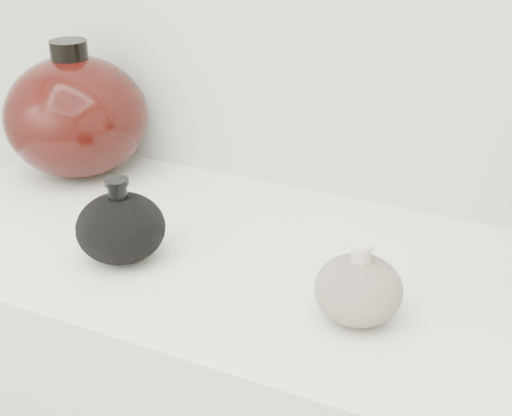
% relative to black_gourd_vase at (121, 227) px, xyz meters
% --- Properties ---
extents(black_gourd_vase, '(0.15, 0.15, 0.13)m').
position_rel_black_gourd_vase_xyz_m(black_gourd_vase, '(0.00, 0.00, 0.00)').
color(black_gourd_vase, black).
rests_on(black_gourd_vase, display_counter).
extents(cream_gourd_vase, '(0.14, 0.14, 0.11)m').
position_rel_black_gourd_vase_xyz_m(cream_gourd_vase, '(0.35, 0.00, -0.01)').
color(cream_gourd_vase, beige).
rests_on(cream_gourd_vase, display_counter).
extents(left_round_pot, '(0.27, 0.27, 0.24)m').
position_rel_black_gourd_vase_xyz_m(left_round_pot, '(-0.25, 0.23, 0.06)').
color(left_round_pot, black).
rests_on(left_round_pot, display_counter).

